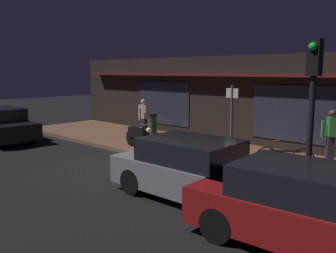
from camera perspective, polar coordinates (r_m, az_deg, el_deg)
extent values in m
plane|color=black|center=(11.54, -6.37, -6.27)|extent=(60.00, 60.00, 0.00)
cube|color=brown|center=(13.61, 3.23, -3.57)|extent=(18.00, 4.00, 0.15)
cube|color=black|center=(16.11, 11.03, 4.41)|extent=(18.00, 2.80, 3.60)
cube|color=#262838|center=(16.96, -0.81, 3.77)|extent=(3.20, 0.04, 2.00)
cube|color=#262838|center=(13.40, 19.44, 1.92)|extent=(3.20, 0.04, 2.00)
cube|color=#591919|center=(14.69, 7.72, 8.19)|extent=(16.20, 0.50, 0.12)
cylinder|color=black|center=(13.81, -5.87, -1.83)|extent=(0.61, 0.24, 0.60)
cylinder|color=black|center=(12.88, -3.49, -2.58)|extent=(0.61, 0.24, 0.60)
cube|color=black|center=(13.29, -4.74, -1.01)|extent=(1.13, 0.51, 0.36)
ellipsoid|color=black|center=(13.13, -4.42, -0.24)|extent=(0.48, 0.33, 0.20)
sphere|color=#F9EDB7|center=(12.65, -3.11, -0.58)|extent=(0.18, 0.18, 0.18)
cylinder|color=gray|center=(12.79, -3.59, 0.30)|extent=(0.15, 0.54, 0.03)
torus|color=black|center=(10.92, 15.48, -4.81)|extent=(0.58, 0.38, 0.66)
torus|color=black|center=(11.05, 20.67, -4.90)|extent=(0.58, 0.38, 0.66)
cube|color=black|center=(10.92, 18.14, -3.74)|extent=(0.79, 0.51, 0.06)
cube|color=brown|center=(10.84, 16.90, -2.32)|extent=(0.21, 0.17, 0.06)
cylinder|color=black|center=(10.92, 20.42, -1.99)|extent=(0.24, 0.37, 0.02)
cube|color=#28232D|center=(15.27, -3.90, -0.31)|extent=(0.31, 0.25, 0.85)
cube|color=#B2AD9E|center=(15.18, -3.93, 2.36)|extent=(0.42, 0.29, 0.58)
sphere|color=tan|center=(15.14, -3.95, 3.94)|extent=(0.22, 0.22, 0.22)
cylinder|color=#B2AD9E|center=(15.40, -3.37, 2.20)|extent=(0.11, 0.11, 0.52)
cylinder|color=#B2AD9E|center=(14.98, -4.50, 2.00)|extent=(0.11, 0.11, 0.52)
cube|color=#28232D|center=(12.25, 24.38, -3.35)|extent=(0.32, 0.34, 0.85)
cube|color=#2D8C38|center=(12.13, 24.60, -0.05)|extent=(0.39, 0.44, 0.58)
sphere|color=brown|center=(12.08, 24.72, 1.92)|extent=(0.22, 0.22, 0.22)
cylinder|color=#2D8C38|center=(12.08, 23.39, -0.35)|extent=(0.12, 0.12, 0.52)
cylinder|color=#47474C|center=(11.69, 10.08, 0.61)|extent=(0.09, 0.09, 2.40)
cube|color=beige|center=(11.60, 10.21, 5.26)|extent=(0.44, 0.03, 0.30)
cylinder|color=#2D4C33|center=(16.33, -2.58, 0.30)|extent=(0.44, 0.44, 0.85)
cylinder|color=black|center=(16.27, -2.59, 1.92)|extent=(0.48, 0.48, 0.08)
cylinder|color=black|center=(7.63, 21.71, -0.79)|extent=(0.12, 0.12, 3.60)
cube|color=black|center=(7.55, 22.34, 10.13)|extent=(0.24, 0.24, 0.70)
sphere|color=#1ED838|center=(7.43, 22.07, 11.73)|extent=(0.16, 0.16, 0.16)
cylinder|color=black|center=(16.05, -20.70, -1.34)|extent=(0.65, 0.25, 0.64)
cylinder|color=black|center=(18.52, -24.15, -0.25)|extent=(0.65, 0.25, 0.64)
cube|color=black|center=(16.97, -25.02, -0.29)|extent=(4.17, 1.93, 0.68)
cylinder|color=black|center=(8.51, 15.01, -9.78)|extent=(0.64, 0.23, 0.64)
cylinder|color=black|center=(7.23, 9.26, -12.98)|extent=(0.64, 0.23, 0.64)
cylinder|color=black|center=(9.95, 0.93, -6.75)|extent=(0.64, 0.23, 0.64)
cylinder|color=black|center=(8.88, -5.75, -8.73)|extent=(0.64, 0.23, 0.64)
cube|color=slate|center=(8.49, 4.42, -7.92)|extent=(4.13, 1.83, 0.68)
cube|color=black|center=(8.44, 3.65, -4.15)|extent=(2.23, 1.64, 0.64)
cylinder|color=black|center=(7.85, 13.89, -11.33)|extent=(0.65, 0.26, 0.64)
cylinder|color=black|center=(6.57, 7.85, -15.26)|extent=(0.65, 0.26, 0.64)
cube|color=maroon|center=(6.65, 21.84, -13.39)|extent=(4.20, 2.02, 0.68)
cube|color=black|center=(6.51, 20.85, -8.68)|extent=(2.30, 1.74, 0.64)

